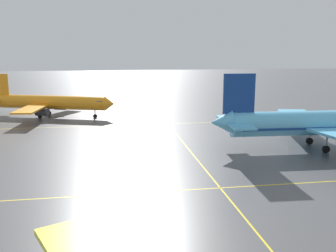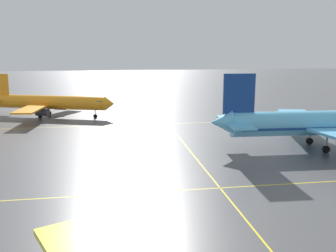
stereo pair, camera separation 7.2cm
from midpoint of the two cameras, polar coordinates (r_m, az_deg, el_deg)
airliner_second_row at (r=66.85m, az=23.31°, el=0.41°), size 40.12×34.61×12.48m
airliner_third_row at (r=95.54m, az=-17.73°, el=3.46°), size 32.19×27.56×10.30m
taxiway_markings at (r=45.33m, az=8.01°, el=-9.36°), size 155.58×130.76×0.01m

